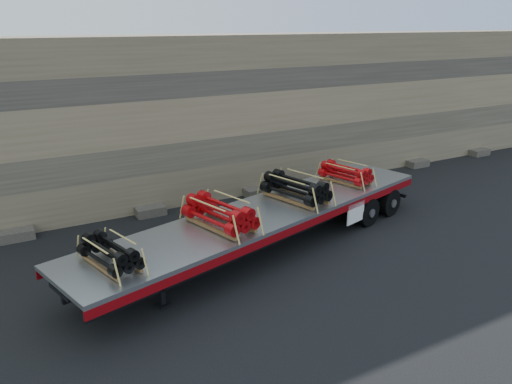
% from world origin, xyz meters
% --- Properties ---
extents(ground, '(120.00, 120.00, 0.00)m').
position_xyz_m(ground, '(0.00, 0.00, 0.00)').
color(ground, black).
rests_on(ground, ground).
extents(rock_wall, '(44.00, 3.00, 7.00)m').
position_xyz_m(rock_wall, '(0.00, 6.50, 3.50)').
color(rock_wall, '#7A6B54').
rests_on(rock_wall, ground).
extents(trailer, '(14.72, 6.55, 1.45)m').
position_xyz_m(trailer, '(-0.47, -0.37, 0.72)').
color(trailer, '#A0A2A7').
rests_on(trailer, ground).
extents(bundle_front, '(1.43, 2.10, 0.68)m').
position_xyz_m(bundle_front, '(-6.04, -1.91, 1.79)').
color(bundle_front, black).
rests_on(bundle_front, trailer).
extents(bundle_midfront, '(1.79, 2.62, 0.85)m').
position_xyz_m(bundle_midfront, '(-2.43, -0.91, 1.87)').
color(bundle_midfront, '#A8080C').
rests_on(bundle_midfront, trailer).
extents(bundle_midrear, '(1.80, 2.63, 0.85)m').
position_xyz_m(bundle_midrear, '(0.98, 0.03, 1.88)').
color(bundle_midrear, black).
rests_on(bundle_midrear, trailer).
extents(bundle_rear, '(1.49, 2.19, 0.71)m').
position_xyz_m(bundle_rear, '(3.87, 0.83, 1.80)').
color(bundle_rear, '#A8080C').
rests_on(bundle_rear, trailer).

